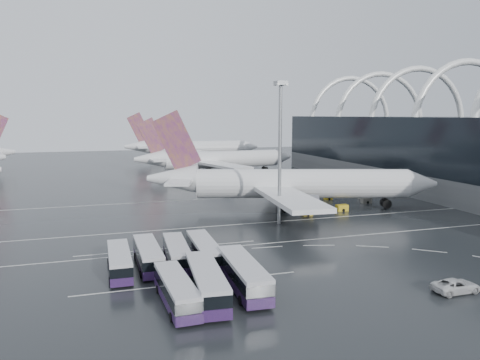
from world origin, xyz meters
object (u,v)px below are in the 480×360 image
object	(u,v)px
gse_cart_belly_b	(362,196)
gse_cart_belly_d	(366,200)
bus_row_near_a	(119,261)
bus_row_near_b	(148,255)
bus_row_near_c	(177,253)
gse_cart_belly_a	(342,208)
gse_cart_belly_c	(307,213)
airliner_gate_c	(191,148)
van_curve_a	(456,286)
bus_row_far_a	(176,290)
bus_row_far_b	(206,282)
floodlight_mast	(280,135)
airliner_gate_b	(214,160)
bus_row_far_c	(243,274)
gse_cart_belly_e	(328,197)
bus_row_near_d	(204,251)
airliner_main	(287,184)

from	to	relation	value
gse_cart_belly_b	gse_cart_belly_d	world-z (taller)	gse_cart_belly_d
bus_row_near_a	bus_row_near_b	xyz separation A→B (m)	(3.86, 1.31, 0.06)
bus_row_near_a	gse_cart_belly_d	world-z (taller)	bus_row_near_a
gse_cart_belly_d	bus_row_near_c	bearing A→B (deg)	-147.88
bus_row_near_b	bus_row_near_c	distance (m)	3.91
bus_row_near_a	gse_cart_belly_a	bearing A→B (deg)	-60.27
bus_row_near_b	gse_cart_belly_c	bearing A→B (deg)	-56.58
airliner_gate_c	van_curve_a	size ratio (longest dim) A/B	10.48
bus_row_near_c	van_curve_a	distance (m)	35.48
bus_row_far_a	bus_row_far_b	size ratio (longest dim) A/B	0.88
bus_row_near_c	floodlight_mast	size ratio (longest dim) A/B	0.47
van_curve_a	gse_cart_belly_b	world-z (taller)	van_curve_a
bus_row_near_c	gse_cart_belly_c	xyz separation A→B (m)	(31.10, 23.38, -1.11)
van_curve_a	airliner_gate_b	bearing A→B (deg)	-0.55
bus_row_far_c	gse_cart_belly_e	bearing A→B (deg)	-34.78
bus_row_near_a	gse_cart_belly_a	distance (m)	54.96
airliner_gate_b	gse_cart_belly_b	xyz separation A→B (m)	(23.21, -56.79, -4.37)
bus_row_near_c	bus_row_near_d	distance (m)	3.80
bus_row_far_a	gse_cart_belly_b	distance (m)	75.49
bus_row_near_a	gse_cart_belly_c	world-z (taller)	bus_row_near_a
airliner_main	bus_row_near_d	size ratio (longest dim) A/B	4.81
bus_row_far_b	gse_cart_belly_b	size ratio (longest dim) A/B	6.64
bus_row_near_c	gse_cart_belly_c	size ratio (longest dim) A/B	6.14
van_curve_a	gse_cart_belly_c	bearing A→B (deg)	-2.80
airliner_gate_c	gse_cart_belly_e	bearing A→B (deg)	-81.75
bus_row_near_a	bus_row_near_c	size ratio (longest dim) A/B	0.98
bus_row_near_b	bus_row_far_a	world-z (taller)	bus_row_near_b
gse_cart_belly_d	gse_cart_belly_c	bearing A→B (deg)	-156.87
bus_row_far_c	gse_cart_belly_c	bearing A→B (deg)	-33.28
bus_row_far_a	bus_row_far_b	xyz separation A→B (m)	(3.56, 0.81, 0.21)
bus_row_near_d	gse_cart_belly_a	bearing A→B (deg)	-53.01
bus_row_near_a	airliner_gate_c	bearing A→B (deg)	-14.49
bus_row_near_b	floodlight_mast	size ratio (longest dim) A/B	0.47
bus_row_far_a	floodlight_mast	xyz separation A→B (m)	(25.36, 32.33, 15.11)
bus_row_far_c	gse_cart_belly_d	distance (m)	61.99
bus_row_near_c	gse_cart_belly_d	world-z (taller)	bus_row_near_c
floodlight_mast	gse_cart_belly_a	xyz separation A→B (m)	(17.41, 6.81, -16.11)
gse_cart_belly_d	bus_row_near_d	bearing A→B (deg)	-145.51
gse_cart_belly_a	gse_cart_belly_c	bearing A→B (deg)	-168.00
airliner_gate_b	floodlight_mast	distance (m)	76.96
airliner_gate_c	bus_row_far_c	xyz separation A→B (m)	(-26.48, -157.95, -3.54)
van_curve_a	airliner_gate_c	bearing A→B (deg)	-1.40
airliner_gate_c	gse_cart_belly_e	size ratio (longest dim) A/B	30.37
bus_row_near_c	gse_cart_belly_d	xyz separation A→B (m)	(50.31, 31.58, -1.02)
bus_row_far_a	gse_cart_belly_c	world-z (taller)	bus_row_far_a
gse_cart_belly_b	gse_cart_belly_e	size ratio (longest dim) A/B	1.07
bus_row_near_b	gse_cart_belly_d	size ratio (longest dim) A/B	5.36
gse_cart_belly_a	gse_cart_belly_e	xyz separation A→B (m)	(3.85, 13.30, -0.13)
airliner_main	airliner_gate_b	distance (m)	63.02
bus_row_far_a	gse_cart_belly_d	distance (m)	69.64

